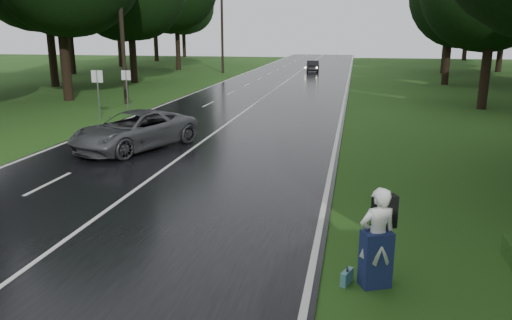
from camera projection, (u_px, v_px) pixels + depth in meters
The scene contains 17 objects.
ground at pixel (105, 213), 13.52m from camera, with size 160.00×160.00×0.00m, color #244C16.
road at pixel (253, 106), 32.49m from camera, with size 12.00×140.00×0.04m, color black.
lane_center at pixel (253, 105), 32.48m from camera, with size 0.12×140.00×0.01m, color silver.
grey_car at pixel (135, 130), 20.49m from camera, with size 2.56×5.55×1.54m, color #494B4E.
far_car at pixel (313, 66), 58.34m from camera, with size 1.38×3.96×1.30m, color black.
hitchhiker at pixel (377, 241), 9.48m from camera, with size 0.86×0.84×2.00m.
suitcase at pixel (347, 277), 9.72m from camera, with size 0.11×0.40×0.28m, color teal.
utility_pole_mid at pixel (127, 104), 33.45m from camera, with size 1.80×0.28×9.77m, color black, non-canonical shape.
utility_pole_far at pixel (223, 73), 57.25m from camera, with size 1.80×0.28×10.25m, color black, non-canonical shape.
road_sign_a at pixel (100, 120), 27.47m from camera, with size 0.65×0.10×2.70m, color white, non-canonical shape.
road_sign_b at pixel (128, 110), 30.80m from camera, with size 0.58×0.10×2.43m, color white, non-canonical shape.
tree_left_d at pixel (69, 100), 35.08m from camera, with size 10.55×10.55×16.49m, color black, non-canonical shape.
tree_left_e at pixel (135, 83), 46.89m from camera, with size 9.48×9.48×14.81m, color black, non-canonical shape.
tree_left_f at pixel (179, 70), 61.74m from camera, with size 11.09×11.09×17.32m, color black, non-canonical shape.
tree_right_d at pixel (481, 109), 31.29m from camera, with size 8.49×8.49×13.26m, color black, non-canonical shape.
tree_right_e at pixel (444, 84), 45.26m from camera, with size 8.39×8.39×13.11m, color black, non-canonical shape.
tree_right_f at pixel (442, 73), 56.72m from camera, with size 10.64×10.64×16.63m, color black, non-canonical shape.
Camera 1 is at (6.49, -11.67, 4.82)m, focal length 35.00 mm.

